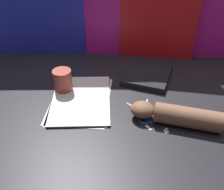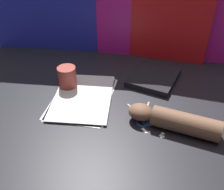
# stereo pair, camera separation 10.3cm
# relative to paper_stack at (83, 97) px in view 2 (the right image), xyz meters

# --- Properties ---
(ground_plane) EXTENTS (6.00, 6.00, 0.00)m
(ground_plane) POSITION_rel_paper_stack_xyz_m (0.13, -0.00, -0.00)
(ground_plane) COLOR black
(backdrop_panel_center) EXTENTS (0.77, 0.09, 0.51)m
(backdrop_panel_center) POSITION_rel_paper_stack_xyz_m (0.14, 0.43, 0.25)
(backdrop_panel_center) COLOR red
(backdrop_panel_center) RESTS_ON ground_plane
(backdrop_panel_right) EXTENTS (0.86, 0.02, 0.44)m
(backdrop_panel_right) POSITION_rel_paper_stack_xyz_m (0.39, 0.43, 0.21)
(backdrop_panel_right) COLOR #D81E9E
(backdrop_panel_right) RESTS_ON ground_plane
(paper_stack) EXTENTS (0.27, 0.36, 0.01)m
(paper_stack) POSITION_rel_paper_stack_xyz_m (0.00, 0.00, 0.00)
(paper_stack) COLOR white
(paper_stack) RESTS_ON ground_plane
(book_closed) EXTENTS (0.25, 0.27, 0.03)m
(book_closed) POSITION_rel_paper_stack_xyz_m (0.28, 0.19, 0.01)
(book_closed) COLOR black
(book_closed) RESTS_ON ground_plane
(scissors) EXTENTS (0.13, 0.16, 0.01)m
(scissors) POSITION_rel_paper_stack_xyz_m (0.27, -0.08, 0.00)
(scissors) COLOR silver
(scissors) RESTS_ON ground_plane
(hand_forearm) EXTENTS (0.34, 0.14, 0.08)m
(hand_forearm) POSITION_rel_paper_stack_xyz_m (0.38, -0.12, 0.03)
(hand_forearm) COLOR brown
(hand_forearm) RESTS_ON ground_plane
(paper_scrap_near) EXTENTS (0.03, 0.03, 0.00)m
(paper_scrap_near) POSITION_rel_paper_stack_xyz_m (0.28, -0.15, -0.00)
(paper_scrap_near) COLOR white
(paper_scrap_near) RESTS_ON ground_plane
(paper_scrap_mid) EXTENTS (0.02, 0.02, 0.00)m
(paper_scrap_mid) POSITION_rel_paper_stack_xyz_m (0.34, -0.17, -0.00)
(paper_scrap_mid) COLOR white
(paper_scrap_mid) RESTS_ON ground_plane
(paper_scrap_far) EXTENTS (0.02, 0.02, 0.00)m
(paper_scrap_far) POSITION_rel_paper_stack_xyz_m (0.34, -0.16, -0.00)
(paper_scrap_far) COLOR white
(paper_scrap_far) RESTS_ON ground_plane
(mug) EXTENTS (0.08, 0.08, 0.10)m
(mug) POSITION_rel_paper_stack_xyz_m (-0.09, 0.06, 0.05)
(mug) COLOR #99382D
(mug) RESTS_ON ground_plane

